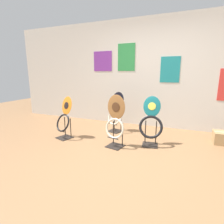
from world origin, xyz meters
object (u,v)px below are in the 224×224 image
(toilet_seat_display_woodgrain, at_px, (115,122))
(toilet_seat_display_orange_sun, at_px, (64,119))
(toilet_seat_display_jazz_black, at_px, (116,112))
(toilet_seat_display_teal_sax, at_px, (151,124))

(toilet_seat_display_woodgrain, relative_size, toilet_seat_display_orange_sun, 1.11)
(toilet_seat_display_jazz_black, bearing_deg, toilet_seat_display_teal_sax, -31.08)
(toilet_seat_display_jazz_black, height_order, toilet_seat_display_orange_sun, toilet_seat_display_jazz_black)
(toilet_seat_display_jazz_black, bearing_deg, toilet_seat_display_orange_sun, -136.54)
(toilet_seat_display_orange_sun, distance_m, toilet_seat_display_teal_sax, 1.73)
(toilet_seat_display_woodgrain, distance_m, toilet_seat_display_teal_sax, 0.66)
(toilet_seat_display_jazz_black, xyz_separation_m, toilet_seat_display_teal_sax, (0.88, -0.53, -0.04))
(toilet_seat_display_orange_sun, bearing_deg, toilet_seat_display_jazz_black, 43.46)
(toilet_seat_display_teal_sax, bearing_deg, toilet_seat_display_woodgrain, -152.95)
(toilet_seat_display_woodgrain, height_order, toilet_seat_display_jazz_black, toilet_seat_display_woodgrain)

